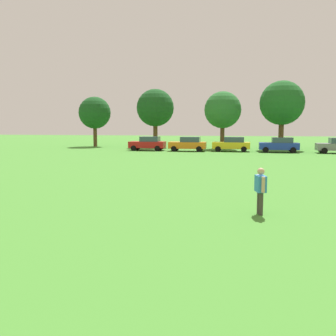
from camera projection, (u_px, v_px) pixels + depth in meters
The scene contains 10 objects.
ground_plane at pixel (153, 163), 30.27m from camera, with size 160.00×160.00×0.00m, color #42842D.
adult_bystander at pixel (260, 187), 12.57m from camera, with size 0.40×0.74×1.59m.
parked_car_red_0 at pixel (148, 143), 44.90m from camera, with size 4.30×2.02×1.68m.
parked_car_orange_1 at pixel (188, 144), 43.64m from camera, with size 4.30×2.02×1.68m.
parked_car_yellow_2 at pixel (232, 144), 43.27m from camera, with size 4.30×2.02×1.68m.
parked_car_blue_3 at pixel (280, 145), 41.73m from camera, with size 4.30×2.02×1.68m.
tree_far_left at pixel (95, 113), 53.26m from camera, with size 4.55×4.55×7.09m.
tree_left at pixel (155, 108), 51.22m from camera, with size 5.13×5.13×7.99m.
tree_center_left at pixel (223, 110), 47.84m from camera, with size 4.73×4.73×7.37m.
tree_center_right at pixel (282, 103), 46.06m from camera, with size 5.47×5.47×8.52m.
Camera 1 is at (7.12, 0.70, 3.01)m, focal length 39.82 mm.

